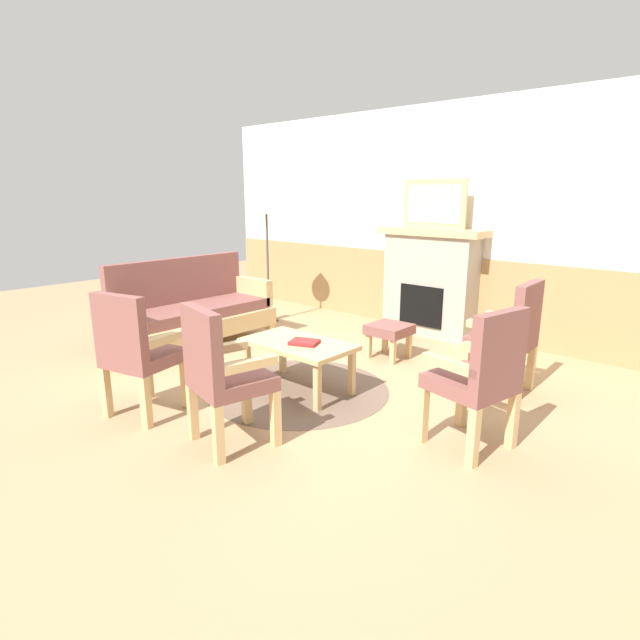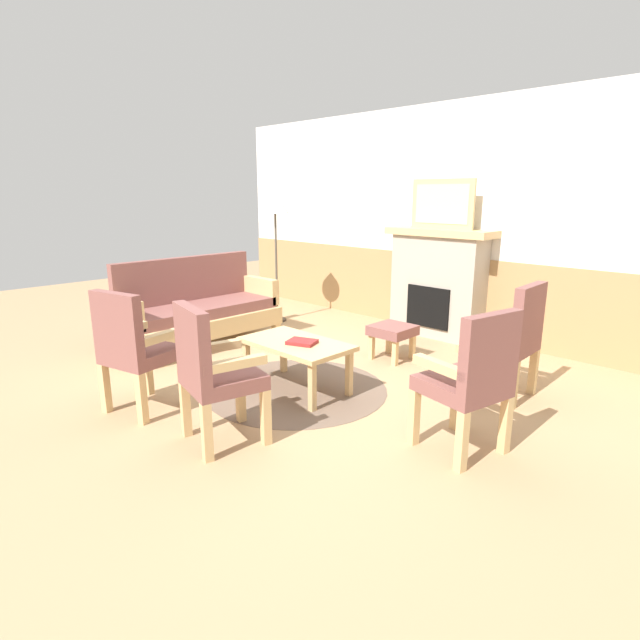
{
  "view_description": "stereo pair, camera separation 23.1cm",
  "coord_description": "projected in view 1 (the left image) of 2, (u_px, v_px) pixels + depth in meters",
  "views": [
    {
      "loc": [
        2.96,
        -2.98,
        1.68
      ],
      "look_at": [
        0.0,
        0.35,
        0.55
      ],
      "focal_mm": 28.11,
      "sensor_mm": 36.0,
      "label": 1
    },
    {
      "loc": [
        3.12,
        -2.83,
        1.68
      ],
      "look_at": [
        0.0,
        0.35,
        0.55
      ],
      "focal_mm": 28.11,
      "sensor_mm": 36.0,
      "label": 2
    }
  ],
  "objects": [
    {
      "name": "ground_plane",
      "position": [
        294.0,
        387.0,
        4.48
      ],
      "size": [
        14.0,
        14.0,
        0.0
      ],
      "primitive_type": "plane",
      "color": "tan"
    },
    {
      "name": "wall_back",
      "position": [
        443.0,
        225.0,
        6.04
      ],
      "size": [
        7.2,
        0.14,
        2.7
      ],
      "color": "white",
      "rests_on": "ground_plane"
    },
    {
      "name": "fireplace",
      "position": [
        430.0,
        281.0,
        6.02
      ],
      "size": [
        1.3,
        0.44,
        1.28
      ],
      "color": "#A39989",
      "rests_on": "ground_plane"
    },
    {
      "name": "framed_picture",
      "position": [
        434.0,
        204.0,
        5.8
      ],
      "size": [
        0.8,
        0.04,
        0.56
      ],
      "color": "tan",
      "rests_on": "fireplace"
    },
    {
      "name": "couch",
      "position": [
        192.0,
        312.0,
        5.55
      ],
      "size": [
        0.7,
        1.8,
        0.98
      ],
      "color": "tan",
      "rests_on": "ground_plane"
    },
    {
      "name": "coffee_table",
      "position": [
        298.0,
        348.0,
        4.32
      ],
      "size": [
        0.96,
        0.56,
        0.44
      ],
      "color": "tan",
      "rests_on": "ground_plane"
    },
    {
      "name": "round_rug",
      "position": [
        299.0,
        389.0,
        4.41
      ],
      "size": [
        1.59,
        1.59,
        0.01
      ],
      "primitive_type": "cylinder",
      "color": "brown",
      "rests_on": "ground_plane"
    },
    {
      "name": "book_on_table",
      "position": [
        304.0,
        342.0,
        4.24
      ],
      "size": [
        0.28,
        0.25,
        0.03
      ],
      "primitive_type": "cube",
      "rotation": [
        0.0,
        0.0,
        0.37
      ],
      "color": "maroon",
      "rests_on": "coffee_table"
    },
    {
      "name": "footstool",
      "position": [
        389.0,
        332.0,
        5.2
      ],
      "size": [
        0.4,
        0.4,
        0.36
      ],
      "color": "tan",
      "rests_on": "ground_plane"
    },
    {
      "name": "armchair_near_fireplace",
      "position": [
        480.0,
        373.0,
        3.27
      ],
      "size": [
        0.57,
        0.57,
        0.98
      ],
      "color": "tan",
      "rests_on": "ground_plane"
    },
    {
      "name": "armchair_by_window_left",
      "position": [
        510.0,
        333.0,
        4.22
      ],
      "size": [
        0.49,
        0.49,
        0.98
      ],
      "color": "tan",
      "rests_on": "ground_plane"
    },
    {
      "name": "armchair_front_left",
      "position": [
        136.0,
        349.0,
        3.78
      ],
      "size": [
        0.58,
        0.58,
        0.98
      ],
      "color": "tan",
      "rests_on": "ground_plane"
    },
    {
      "name": "armchair_front_center",
      "position": [
        222.0,
        371.0,
        3.32
      ],
      "size": [
        0.57,
        0.57,
        0.98
      ],
      "color": "tan",
      "rests_on": "ground_plane"
    },
    {
      "name": "floor_lamp_by_couch",
      "position": [
        266.0,
        212.0,
        6.41
      ],
      "size": [
        0.36,
        0.36,
        1.68
      ],
      "color": "#332D28",
      "rests_on": "ground_plane"
    }
  ]
}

